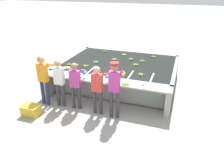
# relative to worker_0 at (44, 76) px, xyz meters

# --- Properties ---
(ground_plane) EXTENTS (80.00, 80.00, 0.00)m
(ground_plane) POSITION_rel_worker_0_xyz_m (1.81, 0.35, -1.01)
(ground_plane) COLOR #999993
(ground_plane) RESTS_ON ground
(wash_tank) EXTENTS (4.40, 3.27, 0.87)m
(wash_tank) POSITION_rel_worker_0_xyz_m (1.81, 2.42, -0.58)
(wash_tank) COLOR gray
(wash_tank) RESTS_ON ground
(work_ledge) EXTENTS (4.40, 0.45, 0.87)m
(work_ledge) POSITION_rel_worker_0_xyz_m (1.81, 0.58, -0.40)
(work_ledge) COLOR #A8A393
(work_ledge) RESTS_ON ground
(worker_0) EXTENTS (0.44, 0.73, 1.69)m
(worker_0) POSITION_rel_worker_0_xyz_m (0.00, 0.00, 0.00)
(worker_0) COLOR navy
(worker_0) RESTS_ON ground
(worker_1) EXTENTS (0.43, 0.72, 1.60)m
(worker_1) POSITION_rel_worker_0_xyz_m (0.55, 0.07, -0.06)
(worker_1) COLOR #38383D
(worker_1) RESTS_ON ground
(worker_2) EXTENTS (0.46, 0.73, 1.55)m
(worker_2) POSITION_rel_worker_0_xyz_m (1.09, 0.09, -0.09)
(worker_2) COLOR #38383D
(worker_2) RESTS_ON ground
(worker_3) EXTENTS (0.42, 0.71, 1.56)m
(worker_3) POSITION_rel_worker_0_xyz_m (1.86, 0.03, -0.09)
(worker_3) COLOR #38383D
(worker_3) RESTS_ON ground
(worker_4) EXTENTS (0.44, 0.74, 1.75)m
(worker_4) POSITION_rel_worker_0_xyz_m (2.41, -0.01, 0.06)
(worker_4) COLOR #38383D
(worker_4) RESTS_ON ground
(banana_bunch_floating_0) EXTENTS (0.27, 0.28, 0.08)m
(banana_bunch_floating_0) POSITION_rel_worker_0_xyz_m (2.65, 2.83, -0.13)
(banana_bunch_floating_0) COLOR #93BC3D
(banana_bunch_floating_0) RESTS_ON wash_tank
(banana_bunch_floating_1) EXTENTS (0.28, 0.27, 0.08)m
(banana_bunch_floating_1) POSITION_rel_worker_0_xyz_m (2.98, 3.51, -0.13)
(banana_bunch_floating_1) COLOR #75A333
(banana_bunch_floating_1) RESTS_ON wash_tank
(banana_bunch_floating_2) EXTENTS (0.28, 0.28, 0.08)m
(banana_bunch_floating_2) POSITION_rel_worker_0_xyz_m (1.72, 3.41, -0.13)
(banana_bunch_floating_2) COLOR #9EC642
(banana_bunch_floating_2) RESTS_ON wash_tank
(banana_bunch_floating_3) EXTENTS (0.25, 0.25, 0.08)m
(banana_bunch_floating_3) POSITION_rel_worker_0_xyz_m (2.16, 2.91, -0.13)
(banana_bunch_floating_3) COLOR #9EC642
(banana_bunch_floating_3) RESTS_ON wash_tank
(banana_bunch_floating_4) EXTENTS (0.28, 0.28, 0.08)m
(banana_bunch_floating_4) POSITION_rel_worker_0_xyz_m (0.18, 1.22, -0.13)
(banana_bunch_floating_4) COLOR #7FAD33
(banana_bunch_floating_4) RESTS_ON wash_tank
(banana_bunch_floating_5) EXTENTS (0.28, 0.27, 0.08)m
(banana_bunch_floating_5) POSITION_rel_worker_0_xyz_m (0.76, 3.60, -0.13)
(banana_bunch_floating_5) COLOR #75A333
(banana_bunch_floating_5) RESTS_ON wash_tank
(banana_bunch_floating_6) EXTENTS (0.28, 0.27, 0.08)m
(banana_bunch_floating_6) POSITION_rel_worker_0_xyz_m (2.87, 1.42, -0.13)
(banana_bunch_floating_6) COLOR #75A333
(banana_bunch_floating_6) RESTS_ON wash_tank
(banana_bunch_floating_7) EXTENTS (0.27, 0.27, 0.08)m
(banana_bunch_floating_7) POSITION_rel_worker_0_xyz_m (2.48, 2.33, -0.13)
(banana_bunch_floating_7) COLOR #9EC642
(banana_bunch_floating_7) RESTS_ON wash_tank
(banana_bunch_floating_8) EXTENTS (0.28, 0.27, 0.08)m
(banana_bunch_floating_8) POSITION_rel_worker_0_xyz_m (0.73, 1.58, -0.13)
(banana_bunch_floating_8) COLOR #8CB738
(banana_bunch_floating_8) RESTS_ON wash_tank
(banana_bunch_floating_9) EXTENTS (0.27, 0.27, 0.08)m
(banana_bunch_floating_9) POSITION_rel_worker_0_xyz_m (0.93, 2.11, -0.13)
(banana_bunch_floating_9) COLOR #9EC642
(banana_bunch_floating_9) RESTS_ON wash_tank
(banana_bunch_floating_10) EXTENTS (0.28, 0.28, 0.08)m
(banana_bunch_floating_10) POSITION_rel_worker_0_xyz_m (1.53, 2.68, -0.13)
(banana_bunch_floating_10) COLOR #8CB738
(banana_bunch_floating_10) RESTS_ON wash_tank
(banana_bunch_floating_11) EXTENTS (0.28, 0.27, 0.08)m
(banana_bunch_floating_11) POSITION_rel_worker_0_xyz_m (1.39, 1.14, -0.13)
(banana_bunch_floating_11) COLOR #9EC642
(banana_bunch_floating_11) RESTS_ON wash_tank
(banana_bunch_floating_12) EXTENTS (0.28, 0.28, 0.08)m
(banana_bunch_floating_12) POSITION_rel_worker_0_xyz_m (0.05, 1.53, -0.13)
(banana_bunch_floating_12) COLOR #75A333
(banana_bunch_floating_12) RESTS_ON wash_tank
(banana_bunch_floating_13) EXTENTS (0.28, 0.28, 0.08)m
(banana_bunch_floating_13) POSITION_rel_worker_0_xyz_m (1.71, 2.01, -0.13)
(banana_bunch_floating_13) COLOR #75A333
(banana_bunch_floating_13) RESTS_ON wash_tank
(banana_bunch_ledge_0) EXTENTS (0.28, 0.28, 0.08)m
(banana_bunch_ledge_0) POSITION_rel_worker_0_xyz_m (2.60, 0.50, -0.13)
(banana_bunch_ledge_0) COLOR #7FAD33
(banana_bunch_ledge_0) RESTS_ON work_ledge
(knife_0) EXTENTS (0.18, 0.33, 0.02)m
(knife_0) POSITION_rel_worker_0_xyz_m (3.14, 0.56, -0.13)
(knife_0) COLOR silver
(knife_0) RESTS_ON work_ledge
(crate) EXTENTS (0.55, 0.39, 0.32)m
(crate) POSITION_rel_worker_0_xyz_m (-0.05, -0.76, -0.85)
(crate) COLOR gold
(crate) RESTS_ON ground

